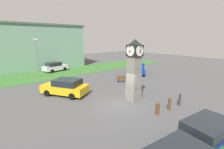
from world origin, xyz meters
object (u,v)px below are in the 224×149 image
bollard_mid_row (169,103)px  bench (123,78)px  bollard_near_tower (180,99)px  car_far_lot (66,87)px  car_silver_hatch (55,67)px  pickup_truck (136,68)px  car_by_building (209,133)px  clock_tower (134,70)px  bollard_far_row (157,108)px  street_lamp_near_road (37,55)px

bollard_mid_row → bench: 8.43m
bollard_near_tower → bench: 8.20m
bollard_near_tower → bench: bearing=82.0°
bollard_mid_row → car_far_lot: size_ratio=0.22×
bollard_near_tower → car_far_lot: car_far_lot is taller
car_far_lot → car_silver_hatch: size_ratio=1.15×
pickup_truck → bollard_near_tower: bearing=-121.1°
car_by_building → car_silver_hatch: (0.43, 23.89, 0.01)m
clock_tower → bollard_mid_row: (0.67, -3.22, -2.24)m
bench → bollard_far_row: bearing=-116.7°
street_lamp_near_road → car_silver_hatch: bearing=36.2°
car_by_building → pickup_truck: bearing=54.0°
clock_tower → bollard_near_tower: size_ratio=5.14×
clock_tower → bollard_far_row: bearing=-102.8°
bollard_near_tower → bollard_far_row: 2.82m
bollard_near_tower → bollard_mid_row: 1.45m
bench → pickup_truck: bearing=23.8°
bollard_mid_row → street_lamp_near_road: (-5.03, 18.09, 2.71)m
bollard_mid_row → pickup_truck: (7.69, 10.27, 0.39)m
car_far_lot → bench: (7.55, -0.36, -0.30)m
bench → clock_tower: bearing=-124.1°
car_silver_hatch → street_lamp_near_road: bearing=-143.8°
bollard_mid_row → bollard_near_tower: bearing=-3.9°
clock_tower → bollard_near_tower: bearing=-57.5°
car_by_building → car_far_lot: car_far_lot is taller
bollard_near_tower → bollard_mid_row: size_ratio=1.01×
bollard_near_tower → car_by_building: car_by_building is taller
bollard_mid_row → car_by_building: car_by_building is taller
bollard_mid_row → pickup_truck: pickup_truck is taller
clock_tower → bollard_mid_row: 3.98m
bollard_near_tower → car_far_lot: bearing=127.1°
car_far_lot → pickup_truck: size_ratio=0.97×
bollard_near_tower → pickup_truck: 12.11m
bollard_far_row → pickup_truck: bearing=48.1°
bollard_mid_row → car_far_lot: (-4.97, 8.38, 0.29)m
bollard_mid_row → bench: size_ratio=0.64×
car_far_lot → pickup_truck: pickup_truck is taller
bench → street_lamp_near_road: bearing=127.1°
car_far_lot → bench: bearing=-2.7°
bollard_mid_row → bollard_far_row: (-1.36, 0.17, -0.05)m
bollard_near_tower → bollard_far_row: bearing=174.6°
clock_tower → car_by_building: (-1.66, -6.72, -1.97)m
bollard_far_row → bollard_mid_row: bearing=-7.1°
bollard_mid_row → pickup_truck: 12.84m
clock_tower → car_silver_hatch: bearing=94.1°
bollard_near_tower → street_lamp_near_road: street_lamp_near_road is taller
pickup_truck → street_lamp_near_road: size_ratio=0.90×
bollard_near_tower → bollard_far_row: size_ratio=1.10×
pickup_truck → bench: 5.59m
bollard_far_row → street_lamp_near_road: size_ratio=0.18×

